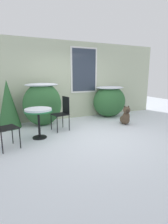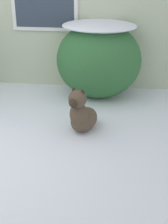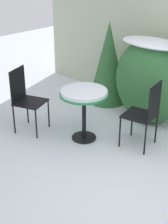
% 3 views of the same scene
% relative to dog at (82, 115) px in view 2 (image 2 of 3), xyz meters
% --- Properties ---
extents(shrub_middle, '(1.34, 1.02, 1.22)m').
position_rel_dog_xyz_m(shrub_middle, '(0.13, 1.21, 0.40)').
color(shrub_middle, '#2D6033').
rests_on(shrub_middle, ground_plane).
extents(dog, '(0.47, 0.68, 0.66)m').
position_rel_dog_xyz_m(dog, '(0.00, 0.00, 0.00)').
color(dog, '#4C3D2D').
rests_on(dog, ground_plane).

